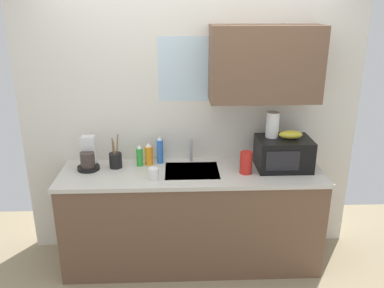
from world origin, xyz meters
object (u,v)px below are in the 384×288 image
object	(u,v)px
paper_towel_roll	(272,125)
coffee_maker	(88,157)
dish_soap_bottle_blue	(160,150)
dish_soap_bottle_green	(140,156)
mug_white	(154,174)
utensil_crock	(116,160)
banana_bunch	(291,135)
dish_soap_bottle_orange	(149,154)
microwave	(283,153)
cereal_canister	(246,163)

from	to	relation	value
paper_towel_roll	coffee_maker	distance (m)	1.61
dish_soap_bottle_blue	dish_soap_bottle_green	bearing A→B (deg)	-161.83
mug_white	utensil_crock	distance (m)	0.43
banana_bunch	coffee_maker	bearing A→B (deg)	178.08
dish_soap_bottle_orange	mug_white	bearing A→B (deg)	-79.60
dish_soap_bottle_blue	coffee_maker	bearing A→B (deg)	-170.58
microwave	cereal_canister	bearing A→B (deg)	-163.83
coffee_maker	utensil_crock	distance (m)	0.23
dish_soap_bottle_green	utensil_crock	bearing A→B (deg)	-171.21
dish_soap_bottle_green	mug_white	size ratio (longest dim) A/B	2.07
microwave	utensil_crock	size ratio (longest dim) A/B	1.55
paper_towel_roll	dish_soap_bottle_orange	xyz separation A→B (m)	(-1.07, 0.08, -0.28)
microwave	banana_bunch	xyz separation A→B (m)	(0.05, 0.00, 0.17)
dish_soap_bottle_blue	dish_soap_bottle_green	xyz separation A→B (m)	(-0.18, -0.06, -0.03)
coffee_maker	utensil_crock	world-z (taller)	utensil_crock
banana_bunch	utensil_crock	distance (m)	1.53
paper_towel_roll	cereal_canister	world-z (taller)	paper_towel_roll
microwave	coffee_maker	world-z (taller)	coffee_maker
microwave	dish_soap_bottle_green	bearing A→B (deg)	175.27
paper_towel_roll	dish_soap_bottle_blue	world-z (taller)	paper_towel_roll
banana_bunch	mug_white	world-z (taller)	banana_bunch
utensil_crock	dish_soap_bottle_green	bearing A→B (deg)	8.79
cereal_canister	mug_white	distance (m)	0.78
banana_bunch	paper_towel_roll	size ratio (longest dim) A/B	0.91
dish_soap_bottle_green	banana_bunch	bearing A→B (deg)	-4.48
dish_soap_bottle_green	utensil_crock	world-z (taller)	utensil_crock
dish_soap_bottle_orange	cereal_canister	world-z (taller)	dish_soap_bottle_orange
microwave	mug_white	world-z (taller)	microwave
dish_soap_bottle_green	cereal_canister	size ratio (longest dim) A/B	1.03
dish_soap_bottle_green	cereal_canister	bearing A→B (deg)	-12.51
microwave	cereal_canister	size ratio (longest dim) A/B	2.42
microwave	paper_towel_roll	world-z (taller)	paper_towel_roll
microwave	dish_soap_bottle_blue	distance (m)	1.08
utensil_crock	dish_soap_bottle_orange	bearing A→B (deg)	11.06
microwave	banana_bunch	bearing A→B (deg)	1.77
cereal_canister	utensil_crock	world-z (taller)	utensil_crock
coffee_maker	dish_soap_bottle_blue	world-z (taller)	coffee_maker
coffee_maker	paper_towel_roll	bearing A→B (deg)	-0.30
microwave	paper_towel_roll	size ratio (longest dim) A/B	2.09
banana_bunch	coffee_maker	world-z (taller)	banana_bunch
paper_towel_roll	mug_white	world-z (taller)	paper_towel_roll
paper_towel_roll	dish_soap_bottle_blue	size ratio (longest dim) A/B	0.87
dish_soap_bottle_orange	utensil_crock	xyz separation A→B (m)	(-0.29, -0.06, -0.03)
dish_soap_bottle_orange	mug_white	world-z (taller)	dish_soap_bottle_orange
coffee_maker	cereal_canister	distance (m)	1.36
dish_soap_bottle_blue	microwave	bearing A→B (deg)	-8.59
paper_towel_roll	dish_soap_bottle_orange	size ratio (longest dim) A/B	1.07
mug_white	paper_towel_roll	bearing A→B (deg)	13.35
coffee_maker	utensil_crock	xyz separation A→B (m)	(0.23, 0.01, -0.03)
banana_bunch	dish_soap_bottle_blue	xyz separation A→B (m)	(-1.12, 0.16, -0.19)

